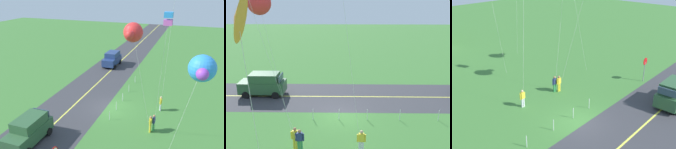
% 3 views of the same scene
% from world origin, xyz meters
% --- Properties ---
extents(ground_plane, '(120.00, 120.00, 0.10)m').
position_xyz_m(ground_plane, '(0.00, 0.00, -0.05)').
color(ground_plane, '#3D7533').
extents(asphalt_road, '(120.00, 7.00, 0.00)m').
position_xyz_m(asphalt_road, '(0.00, -4.00, 0.00)').
color(asphalt_road, '#38383D').
rests_on(asphalt_road, ground).
extents(road_centre_stripe, '(120.00, 0.16, 0.00)m').
position_xyz_m(road_centre_stripe, '(0.00, -4.00, 0.01)').
color(road_centre_stripe, '#E5E04C').
rests_on(road_centre_stripe, asphalt_road).
extents(car_suv_foreground, '(4.40, 2.12, 2.24)m').
position_xyz_m(car_suv_foreground, '(7.70, -4.36, 1.15)').
color(car_suv_foreground, '#2D5633').
rests_on(car_suv_foreground, ground).
extents(car_parked_west_far, '(4.40, 2.12, 2.24)m').
position_xyz_m(car_parked_west_far, '(-13.62, -4.64, 1.15)').
color(car_parked_west_far, navy).
rests_on(car_parked_west_far, ground).
extents(person_adult_near, '(0.58, 0.22, 1.60)m').
position_xyz_m(person_adult_near, '(2.94, 4.80, 0.86)').
color(person_adult_near, yellow).
rests_on(person_adult_near, ground).
extents(person_adult_companion, '(0.58, 0.22, 1.60)m').
position_xyz_m(person_adult_companion, '(2.61, 5.04, 0.86)').
color(person_adult_companion, '#338C4C').
rests_on(person_adult_companion, ground).
extents(person_child_watcher, '(0.58, 0.22, 1.60)m').
position_xyz_m(person_child_watcher, '(-1.30, 5.07, 0.86)').
color(person_child_watcher, silver).
rests_on(person_child_watcher, ground).
extents(kite_red_low, '(3.16, 2.04, 9.89)m').
position_xyz_m(kite_red_low, '(4.96, 3.47, 9.18)').
color(kite_red_low, silver).
rests_on(kite_red_low, ground).
extents(kite_blue_mid, '(2.54, 1.07, 10.66)m').
position_xyz_m(kite_blue_mid, '(4.85, 5.82, 10.19)').
color(kite_blue_mid, silver).
rests_on(kite_blue_mid, ground).
extents(kite_orange_near, '(1.90, 2.64, 9.06)m').
position_xyz_m(kite_orange_near, '(8.96, 8.12, 8.36)').
color(kite_orange_near, silver).
rests_on(kite_orange_near, ground).
extents(fence_post_0, '(0.05, 0.05, 0.90)m').
position_xyz_m(fence_post_0, '(-7.76, 0.70, 0.45)').
color(fence_post_0, silver).
rests_on(fence_post_0, ground).
extents(fence_post_1, '(0.05, 0.05, 0.90)m').
position_xyz_m(fence_post_1, '(-4.70, 0.70, 0.45)').
color(fence_post_1, silver).
rests_on(fence_post_1, ground).
extents(fence_post_2, '(0.05, 0.05, 0.90)m').
position_xyz_m(fence_post_2, '(-2.09, 0.70, 0.45)').
color(fence_post_2, silver).
rests_on(fence_post_2, ground).
extents(fence_post_3, '(0.05, 0.05, 0.90)m').
position_xyz_m(fence_post_3, '(0.17, 0.70, 0.45)').
color(fence_post_3, silver).
rests_on(fence_post_3, ground).
extents(fence_post_4, '(0.05, 0.05, 0.90)m').
position_xyz_m(fence_post_4, '(2.26, 0.70, 0.45)').
color(fence_post_4, silver).
rests_on(fence_post_4, ground).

